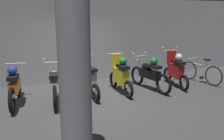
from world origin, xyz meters
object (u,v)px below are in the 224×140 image
object	(u,v)px
motorbike_slot_6	(175,70)
bicycle	(201,73)
motorbike_slot_3	(88,79)
motorbike_slot_4	(120,75)
motorbike_slot_5	(149,73)
motorbike_slot_1	(15,85)
motorbike_slot_2	(55,84)
support_pillar	(75,73)

from	to	relation	value
motorbike_slot_6	bicycle	bearing A→B (deg)	1.69
motorbike_slot_3	motorbike_slot_6	size ratio (longest dim) A/B	1.00
motorbike_slot_4	motorbike_slot_5	distance (m)	1.01
motorbike_slot_1	motorbike_slot_2	xyz separation A→B (m)	(1.01, -0.19, -0.03)
motorbike_slot_1	motorbike_slot_3	world-z (taller)	motorbike_slot_3
motorbike_slot_2	bicycle	world-z (taller)	motorbike_slot_2
motorbike_slot_5	motorbike_slot_4	bearing A→B (deg)	177.19
motorbike_slot_1	support_pillar	bearing A→B (deg)	-74.55
motorbike_slot_2	bicycle	xyz separation A→B (m)	(5.17, 0.09, -0.13)
motorbike_slot_6	support_pillar	distance (m)	5.27
motorbike_slot_3	support_pillar	world-z (taller)	support_pillar
motorbike_slot_5	motorbike_slot_3	bearing A→B (deg)	177.72
motorbike_slot_3	motorbike_slot_4	bearing A→B (deg)	-1.76
motorbike_slot_3	bicycle	xyz separation A→B (m)	(4.17, -0.03, -0.16)
bicycle	motorbike_slot_1	bearing A→B (deg)	179.07
support_pillar	motorbike_slot_6	bearing A→B (deg)	37.03
motorbike_slot_6	motorbike_slot_5	bearing A→B (deg)	-179.13
motorbike_slot_2	bicycle	distance (m)	5.17
support_pillar	bicycle	bearing A→B (deg)	30.88
motorbike_slot_6	support_pillar	xyz separation A→B (m)	(-4.14, -3.12, 0.93)
motorbike_slot_2	motorbike_slot_4	bearing A→B (deg)	2.68
motorbike_slot_4	motorbike_slot_6	size ratio (longest dim) A/B	1.00
motorbike_slot_1	support_pillar	size ratio (longest dim) A/B	0.65
motorbike_slot_1	motorbike_slot_5	bearing A→B (deg)	-2.12
motorbike_slot_3	bicycle	bearing A→B (deg)	-0.43
motorbike_slot_2	motorbike_slot_4	world-z (taller)	motorbike_slot_4
motorbike_slot_1	motorbike_slot_4	xyz separation A→B (m)	(3.02, -0.10, 0.04)
bicycle	motorbike_slot_5	bearing A→B (deg)	-178.70
motorbike_slot_2	support_pillar	distance (m)	3.23
motorbike_slot_2	motorbike_slot_4	distance (m)	2.01
motorbike_slot_1	bicycle	distance (m)	6.18
motorbike_slot_4	bicycle	bearing A→B (deg)	-0.01
motorbike_slot_2	support_pillar	world-z (taller)	support_pillar
motorbike_slot_2	motorbike_slot_6	bearing A→B (deg)	0.86
motorbike_slot_4	motorbike_slot_6	distance (m)	2.02
motorbike_slot_1	motorbike_slot_5	xyz separation A→B (m)	(4.03, -0.15, 0.00)
motorbike_slot_2	motorbike_slot_6	world-z (taller)	motorbike_slot_6
motorbike_slot_1	support_pillar	xyz separation A→B (m)	(0.90, -3.26, 0.97)
motorbike_slot_5	motorbike_slot_6	distance (m)	1.01
motorbike_slot_5	support_pillar	distance (m)	4.51
motorbike_slot_5	bicycle	bearing A→B (deg)	1.30
bicycle	motorbike_slot_3	bearing A→B (deg)	179.57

